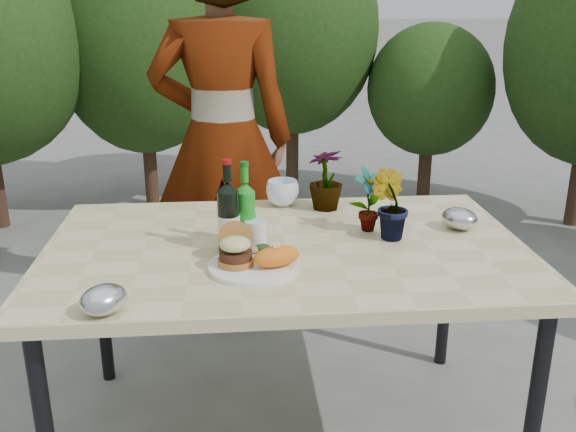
{
  "coord_description": "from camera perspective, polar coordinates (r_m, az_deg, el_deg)",
  "views": [
    {
      "loc": [
        -0.16,
        -1.98,
        1.55
      ],
      "look_at": [
        0.0,
        -0.08,
        0.88
      ],
      "focal_mm": 40.0,
      "sensor_mm": 36.0,
      "label": 1
    }
  ],
  "objects": [
    {
      "name": "foil_packet_right",
      "position": [
        2.35,
        14.99,
        -0.22
      ],
      "size": [
        0.17,
        0.17,
        0.08
      ],
      "primitive_type": "ellipsoid",
      "rotation": [
        0.0,
        0.0,
        2.26
      ],
      "color": "#B5B8BD",
      "rests_on": "patio_table"
    },
    {
      "name": "plastic_cup",
      "position": [
        2.11,
        -2.89,
        -1.63
      ],
      "size": [
        0.07,
        0.07,
        0.09
      ],
      "primitive_type": "cylinder",
      "color": "silver",
      "rests_on": "patio_table"
    },
    {
      "name": "grilled_veg",
      "position": [
        2.04,
        -2.66,
        -2.91
      ],
      "size": [
        0.08,
        0.05,
        0.03
      ],
      "color": "olive",
      "rests_on": "dinner_plate"
    },
    {
      "name": "foil_packet_left",
      "position": [
        1.76,
        -16.07,
        -7.15
      ],
      "size": [
        0.17,
        0.17,
        0.08
      ],
      "primitive_type": "ellipsoid",
      "rotation": [
        0.0,
        0.0,
        0.81
      ],
      "color": "silver",
      "rests_on": "patio_table"
    },
    {
      "name": "sparkling_water",
      "position": [
        2.12,
        -3.81,
        0.12
      ],
      "size": [
        0.07,
        0.07,
        0.28
      ],
      "rotation": [
        0.0,
        0.0,
        0.0
      ],
      "color": "#198D1D",
      "rests_on": "patio_table"
    },
    {
      "name": "wine_bottle",
      "position": [
        2.07,
        -5.31,
        -0.14
      ],
      "size": [
        0.07,
        0.07,
        0.3
      ],
      "rotation": [
        0.0,
        0.0,
        0.05
      ],
      "color": "black",
      "rests_on": "patio_table"
    },
    {
      "name": "blue_bowl",
      "position": [
        2.53,
        -0.48,
        2.06
      ],
      "size": [
        0.17,
        0.17,
        0.1
      ],
      "primitive_type": "imported",
      "rotation": [
        0.0,
        0.0,
        0.43
      ],
      "color": "white",
      "rests_on": "patio_table"
    },
    {
      "name": "seedling_mid",
      "position": [
        2.19,
        9.01,
        0.97
      ],
      "size": [
        0.17,
        0.16,
        0.24
      ],
      "primitive_type": "imported",
      "rotation": [
        0.0,
        0.0,
        2.47
      ],
      "color": "#2C6121",
      "rests_on": "patio_table"
    },
    {
      "name": "seedling_left",
      "position": [
        2.25,
        7.15,
        1.45
      ],
      "size": [
        0.15,
        0.13,
        0.23
      ],
      "primitive_type": "imported",
      "rotation": [
        0.0,
        0.0,
        0.57
      ],
      "color": "#24521C",
      "rests_on": "patio_table"
    },
    {
      "name": "seedling_right",
      "position": [
        2.47,
        3.42,
        3.31
      ],
      "size": [
        0.17,
        0.17,
        0.24
      ],
      "primitive_type": "imported",
      "rotation": [
        0.0,
        0.0,
        3.41
      ],
      "color": "#20521C",
      "rests_on": "patio_table"
    },
    {
      "name": "patio_table",
      "position": [
        2.17,
        -0.18,
        -3.99
      ],
      "size": [
        1.6,
        1.0,
        0.75
      ],
      "color": "beige",
      "rests_on": "ground"
    },
    {
      "name": "ground",
      "position": [
        2.52,
        -0.16,
        -18.61
      ],
      "size": [
        80.0,
        80.0,
        0.0
      ],
      "primitive_type": "plane",
      "color": "#62625D",
      "rests_on": "ground"
    },
    {
      "name": "person",
      "position": [
        2.99,
        -5.87,
        6.76
      ],
      "size": [
        0.69,
        0.47,
        1.81
      ],
      "primitive_type": "imported",
      "rotation": [
        0.0,
        0.0,
        3.08
      ],
      "color": "#8B5645",
      "rests_on": "ground"
    },
    {
      "name": "shrub_hedge",
      "position": [
        3.68,
        -4.9,
        12.76
      ],
      "size": [
        6.84,
        5.08,
        2.12
      ],
      "color": "#382316",
      "rests_on": "ground"
    },
    {
      "name": "sweet_potato",
      "position": [
        1.93,
        -1.02,
        -3.61
      ],
      "size": [
        0.17,
        0.12,
        0.06
      ],
      "primitive_type": "ellipsoid",
      "rotation": [
        0.0,
        0.0,
        0.35
      ],
      "color": "orange",
      "rests_on": "dinner_plate"
    },
    {
      "name": "burger_stack",
      "position": [
        1.96,
        -4.7,
        -2.89
      ],
      "size": [
        0.11,
        0.16,
        0.11
      ],
      "color": "#B7722D",
      "rests_on": "dinner_plate"
    },
    {
      "name": "dinner_plate",
      "position": [
        1.96,
        -3.04,
        -4.48
      ],
      "size": [
        0.28,
        0.28,
        0.01
      ],
      "primitive_type": "cylinder",
      "color": "white",
      "rests_on": "patio_table"
    }
  ]
}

